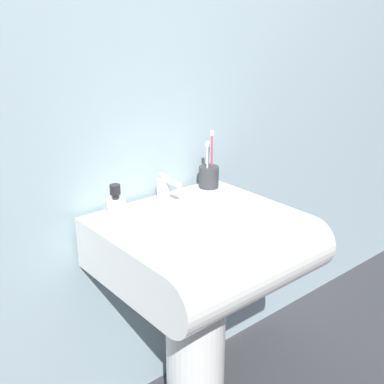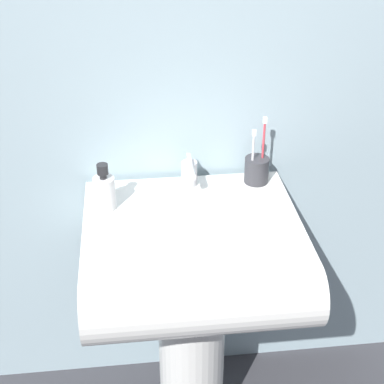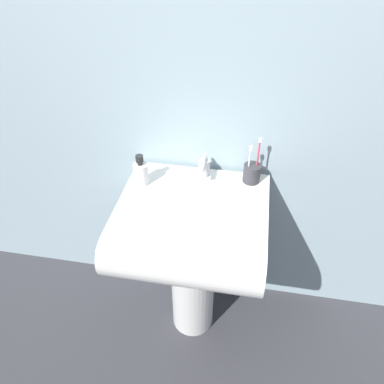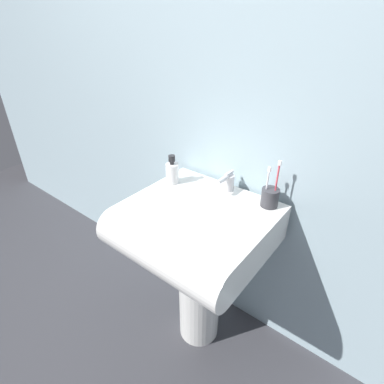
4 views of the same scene
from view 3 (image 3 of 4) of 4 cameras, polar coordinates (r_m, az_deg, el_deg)
The scene contains 7 objects.
ground_plane at distance 2.16m, azimuth 0.13°, elevation -18.67°, with size 6.00×6.00×0.00m, color #38383D.
wall_back at distance 1.56m, azimuth 2.09°, elevation 15.52°, with size 5.00×0.05×2.40m, color #9EB7C1.
sink_pedestal at distance 1.88m, azimuth 0.15°, elevation -13.31°, with size 0.21×0.21×0.66m, color white.
sink_basin at distance 1.53m, azimuth -0.24°, elevation -5.64°, with size 0.61×0.57×0.17m.
faucet at distance 1.63m, azimuth 1.82°, elevation 3.78°, with size 0.05×0.12×0.09m.
toothbrush_cup at distance 1.62m, azimuth 9.11°, elevation 2.94°, with size 0.07×0.07×0.21m.
soap_bottle at distance 1.60m, azimuth -7.79°, elevation 2.91°, with size 0.06×0.06×0.14m.
Camera 3 is at (0.19, -1.13, 1.83)m, focal length 35.00 mm.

